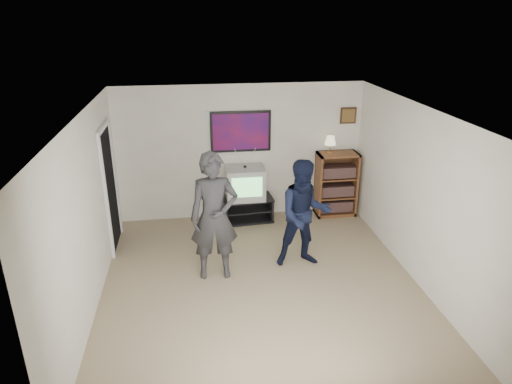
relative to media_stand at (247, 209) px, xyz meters
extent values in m
cube|color=#876B55|center=(-0.08, -2.23, -0.23)|extent=(4.50, 5.00, 0.01)
cube|color=white|center=(-0.08, -2.23, 2.27)|extent=(4.50, 5.00, 0.01)
cube|color=silver|center=(-0.08, 0.27, 1.02)|extent=(4.50, 0.01, 2.50)
cube|color=silver|center=(-2.33, -2.23, 1.02)|extent=(0.01, 5.00, 2.50)
cube|color=silver|center=(2.17, -2.23, 1.02)|extent=(0.01, 5.00, 2.50)
cube|color=black|center=(0.00, 0.00, 0.21)|extent=(0.96, 0.59, 0.04)
cube|color=black|center=(0.00, 0.00, -0.21)|extent=(0.96, 0.59, 0.04)
cube|color=black|center=(-0.43, 0.00, 0.00)|extent=(0.08, 0.49, 0.46)
cube|color=black|center=(0.43, 0.00, 0.00)|extent=(0.08, 0.49, 0.46)
imported|color=#2D2C2F|center=(-0.70, -1.82, 0.72)|extent=(0.70, 0.46, 1.90)
imported|color=black|center=(0.65, -1.69, 0.61)|extent=(0.83, 0.65, 1.69)
cube|color=white|center=(-0.69, -1.58, 0.96)|extent=(0.04, 0.12, 0.03)
cube|color=white|center=(0.69, -1.47, 0.82)|extent=(0.06, 0.12, 0.03)
cube|color=black|center=(-0.08, 0.25, 1.42)|extent=(1.10, 0.03, 0.75)
cube|color=white|center=(-0.63, 0.25, 1.72)|extent=(0.28, 0.02, 0.14)
cube|color=black|center=(1.92, 0.25, 1.65)|extent=(0.30, 0.03, 0.30)
cube|color=black|center=(-2.31, -0.63, 0.77)|extent=(0.03, 0.85, 2.00)
camera|label=1|loc=(-0.95, -7.74, 3.47)|focal=32.00mm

